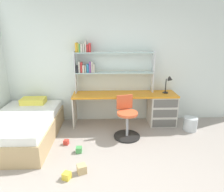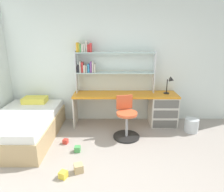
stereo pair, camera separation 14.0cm
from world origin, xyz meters
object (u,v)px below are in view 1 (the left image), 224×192
object	(u,v)px
desk	(152,107)
bookshelf_hutch	(102,63)
toy_block_red_0	(66,142)
toy_block_natural_1	(82,169)
toy_block_yellow_3	(67,176)
swivel_chair	(127,121)
bed_platform	(24,127)
desk_lamp	(169,82)
waste_bin	(190,124)
toy_block_green_2	(79,150)

from	to	relation	value
desk	bookshelf_hutch	distance (m)	1.46
toy_block_red_0	toy_block_natural_1	world-z (taller)	toy_block_natural_1
bookshelf_hutch	toy_block_yellow_3	size ratio (longest dim) A/B	16.80
swivel_chair	bed_platform	size ratio (longest dim) A/B	0.45
swivel_chair	toy_block_red_0	distance (m)	1.21
toy_block_red_0	toy_block_yellow_3	bearing A→B (deg)	-79.17
bed_platform	toy_block_natural_1	bearing A→B (deg)	-40.20
desk_lamp	toy_block_yellow_3	distance (m)	2.78
bookshelf_hutch	swivel_chair	distance (m)	1.35
desk_lamp	waste_bin	size ratio (longest dim) A/B	1.36
bookshelf_hutch	toy_block_green_2	bearing A→B (deg)	-107.58
desk	desk_lamp	size ratio (longest dim) A/B	5.89
desk	toy_block_yellow_3	xyz separation A→B (m)	(-1.59, -1.78, -0.35)
toy_block_red_0	toy_block_yellow_3	world-z (taller)	toy_block_yellow_3
toy_block_natural_1	toy_block_green_2	xyz separation A→B (m)	(-0.11, 0.53, -0.01)
bed_platform	waste_bin	bearing A→B (deg)	4.55
bed_platform	desk_lamp	bearing A→B (deg)	11.82
toy_block_natural_1	toy_block_yellow_3	size ratio (longest dim) A/B	1.25
desk	bookshelf_hutch	world-z (taller)	bookshelf_hutch
desk_lamp	toy_block_yellow_3	bearing A→B (deg)	-137.62
toy_block_natural_1	toy_block_green_2	distance (m)	0.54
bookshelf_hutch	swivel_chair	bearing A→B (deg)	-57.08
toy_block_red_0	toy_block_natural_1	distance (m)	0.88
bookshelf_hutch	waste_bin	distance (m)	2.28
toy_block_red_0	toy_block_green_2	world-z (taller)	toy_block_green_2
swivel_chair	waste_bin	distance (m)	1.41
toy_block_natural_1	toy_block_yellow_3	world-z (taller)	toy_block_natural_1
desk	bookshelf_hutch	size ratio (longest dim) A/B	1.32
desk_lamp	swivel_chair	size ratio (longest dim) A/B	0.47
swivel_chair	toy_block_green_2	size ratio (longest dim) A/B	8.30
swivel_chair	bed_platform	xyz separation A→B (m)	(-1.98, -0.05, -0.07)
bed_platform	toy_block_red_0	distance (m)	0.89
toy_block_red_0	toy_block_green_2	size ratio (longest dim) A/B	0.87
toy_block_natural_1	toy_block_yellow_3	distance (m)	0.24
waste_bin	toy_block_red_0	world-z (taller)	waste_bin
desk	bookshelf_hutch	bearing A→B (deg)	172.22
bookshelf_hutch	waste_bin	world-z (taller)	bookshelf_hutch
bookshelf_hutch	swivel_chair	xyz separation A→B (m)	(0.47, -0.73, -1.03)
toy_block_natural_1	toy_block_green_2	world-z (taller)	toy_block_natural_1
waste_bin	toy_block_natural_1	bearing A→B (deg)	-149.05
desk_lamp	desk	bearing A→B (deg)	177.84
desk_lamp	bed_platform	xyz separation A→B (m)	(-2.95, -0.62, -0.71)
toy_block_red_0	toy_block_yellow_3	size ratio (longest dim) A/B	0.84
waste_bin	toy_block_green_2	bearing A→B (deg)	-161.45
desk_lamp	toy_block_yellow_3	world-z (taller)	desk_lamp
waste_bin	toy_block_red_0	distance (m)	2.58
bed_platform	swivel_chair	bearing A→B (deg)	1.39
swivel_chair	bookshelf_hutch	bearing A→B (deg)	122.92
toy_block_green_2	toy_block_yellow_3	xyz separation A→B (m)	(-0.09, -0.66, 0.00)
toy_block_green_2	swivel_chair	bearing A→B (deg)	31.54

